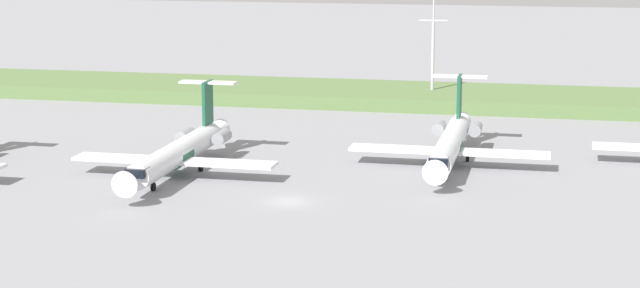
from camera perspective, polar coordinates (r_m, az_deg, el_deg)
The scene contains 5 objects.
ground_plane at distance 136.91m, azimuth 1.37°, elevation 0.00°, with size 500.00×500.00×0.00m, color gray.
grass_berm at distance 170.05m, azimuth 3.59°, elevation 2.57°, with size 320.00×20.00×2.05m, color #597542.
regional_jet_second at distance 120.79m, azimuth -7.45°, elevation -0.41°, with size 22.81×31.00×9.00m.
regional_jet_third at distance 125.75m, azimuth 6.88°, elevation 0.08°, with size 22.81×31.00×9.00m.
antenna_mast at distance 168.92m, azimuth 5.97°, elevation 4.93°, with size 4.40×0.50×19.64m.
Camera 1 is at (25.60, -101.76, 27.02)m, focal length 60.75 mm.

